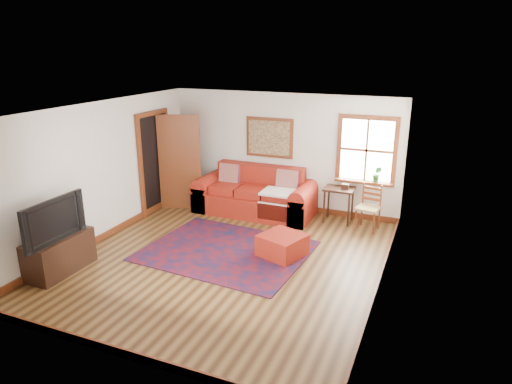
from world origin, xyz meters
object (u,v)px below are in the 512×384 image
at_px(red_leather_sofa, 256,198).
at_px(media_cabinet, 60,254).
at_px(red_ottoman, 282,245).
at_px(ladder_back_chair, 369,206).
at_px(side_table, 339,194).

xyz_separation_m(red_leather_sofa, media_cabinet, (-1.81, -3.66, -0.03)).
height_order(red_ottoman, media_cabinet, media_cabinet).
bearing_deg(red_leather_sofa, red_ottoman, -55.30).
height_order(red_leather_sofa, ladder_back_chair, red_leather_sofa).
bearing_deg(ladder_back_chair, side_table, 167.00).
height_order(ladder_back_chair, media_cabinet, ladder_back_chair).
distance_m(red_leather_sofa, media_cabinet, 4.09).
height_order(side_table, media_cabinet, side_table).
bearing_deg(ladder_back_chair, red_leather_sofa, 179.94).
relative_size(side_table, ladder_back_chair, 0.80).
bearing_deg(red_leather_sofa, side_table, 4.69).
bearing_deg(side_table, media_cabinet, -133.10).
bearing_deg(red_ottoman, media_cabinet, -129.58).
relative_size(red_ottoman, media_cabinet, 0.62).
distance_m(red_leather_sofa, ladder_back_chair, 2.39).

